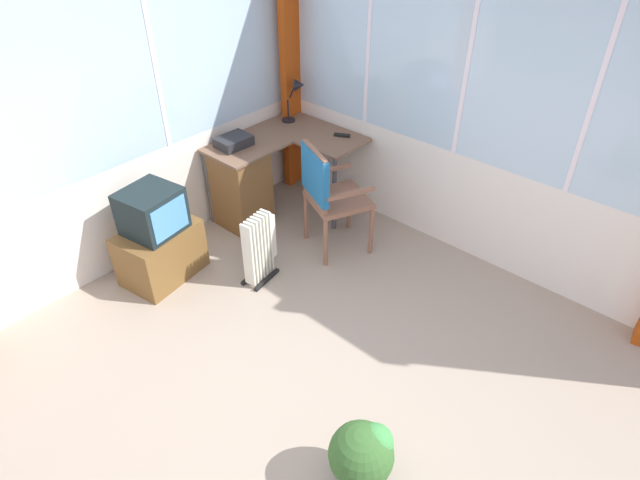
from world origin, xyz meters
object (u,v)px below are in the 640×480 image
object	(u,v)px
paper_tray	(234,141)
potted_plant	(363,455)
tv_remote	(342,135)
space_heater	(260,247)
desk	(247,182)
desk_lamp	(297,93)
tv_on_stand	(158,240)
wooden_armchair	(325,188)

from	to	relation	value
paper_tray	potted_plant	xyz separation A→B (m)	(-1.36, -2.57, -0.56)
tv_remote	space_heater	bearing A→B (deg)	162.03
desk	potted_plant	size ratio (longest dim) A/B	2.67
paper_tray	space_heater	distance (m)	1.07
desk	paper_tray	distance (m)	0.41
desk	potted_plant	distance (m)	2.84
tv_remote	desk_lamp	bearing A→B (deg)	63.30
tv_remote	paper_tray	xyz separation A→B (m)	(-0.80, 0.60, 0.03)
desk	desk_lamp	world-z (taller)	desk_lamp
desk	space_heater	size ratio (longest dim) A/B	1.99
tv_remote	space_heater	distance (m)	1.39
desk	tv_on_stand	xyz separation A→B (m)	(-1.05, -0.08, -0.06)
wooden_armchair	tv_on_stand	xyz separation A→B (m)	(-1.18, 0.78, -0.28)
paper_tray	space_heater	world-z (taller)	paper_tray
wooden_armchair	space_heater	world-z (taller)	wooden_armchair
paper_tray	wooden_armchair	size ratio (longest dim) A/B	0.30
desk_lamp	tv_remote	bearing A→B (deg)	-89.39
desk_lamp	potted_plant	distance (m)	3.42
desk	tv_on_stand	distance (m)	1.05
tv_on_stand	desk	bearing A→B (deg)	4.13
tv_remote	wooden_armchair	size ratio (longest dim) A/B	0.15
wooden_armchair	potted_plant	world-z (taller)	wooden_armchair
desk	space_heater	world-z (taller)	desk
tv_remote	tv_on_stand	world-z (taller)	tv_on_stand
paper_tray	potted_plant	bearing A→B (deg)	-117.95
space_heater	potted_plant	bearing A→B (deg)	-116.62
tv_on_stand	space_heater	xyz separation A→B (m)	(0.53, -0.64, -0.05)
tv_remote	potted_plant	bearing A→B (deg)	-165.03
paper_tray	potted_plant	size ratio (longest dim) A/B	0.65
desk	tv_remote	size ratio (longest dim) A/B	8.15
space_heater	potted_plant	xyz separation A→B (m)	(-0.88, -1.76, -0.05)
paper_tray	tv_on_stand	xyz separation A→B (m)	(-1.02, -0.17, -0.46)
desk	wooden_armchair	distance (m)	0.89
desk	space_heater	distance (m)	0.89
desk_lamp	tv_remote	world-z (taller)	desk_lamp
paper_tray	wooden_armchair	distance (m)	0.98
tv_on_stand	potted_plant	distance (m)	2.43
tv_on_stand	space_heater	world-z (taller)	tv_on_stand
space_heater	wooden_armchair	bearing A→B (deg)	-11.71
paper_tray	wooden_armchair	bearing A→B (deg)	-79.89
wooden_armchair	tv_remote	bearing A→B (deg)	28.65
potted_plant	desk_lamp	bearing A→B (deg)	49.58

